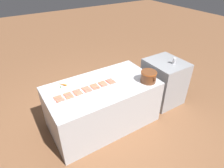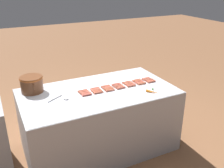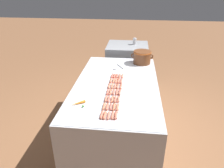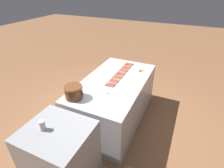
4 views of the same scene
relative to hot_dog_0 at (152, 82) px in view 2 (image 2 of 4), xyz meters
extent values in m
plane|color=brown|center=(0.08, 0.76, -0.88)|extent=(20.00, 20.00, 0.00)
cube|color=#ADAFB5|center=(0.08, 0.76, -0.45)|extent=(1.07, 1.95, 0.86)
cube|color=silver|center=(0.08, 0.76, -0.01)|extent=(1.05, 1.91, 0.00)
cylinder|color=#D06A51|center=(0.00, 0.00, 0.00)|extent=(0.03, 0.11, 0.02)
sphere|color=#D06A51|center=(0.00, -0.05, 0.00)|extent=(0.02, 0.02, 0.02)
sphere|color=#D06A51|center=(0.00, 0.05, 0.00)|extent=(0.02, 0.02, 0.02)
cylinder|color=#CF6F4D|center=(0.00, 0.16, 0.00)|extent=(0.03, 0.11, 0.02)
sphere|color=#CF6F4D|center=(0.00, 0.10, 0.00)|extent=(0.02, 0.02, 0.02)
sphere|color=#CF6F4D|center=(0.00, 0.21, 0.00)|extent=(0.02, 0.02, 0.02)
cylinder|color=#CE6A50|center=(0.00, 0.32, 0.00)|extent=(0.03, 0.11, 0.02)
sphere|color=#CE6A50|center=(0.00, 0.26, 0.00)|extent=(0.02, 0.02, 0.02)
sphere|color=#CE6A50|center=(0.00, 0.37, 0.00)|extent=(0.02, 0.02, 0.02)
cylinder|color=#CB6654|center=(0.00, 0.48, 0.00)|extent=(0.03, 0.11, 0.02)
sphere|color=#CB6654|center=(0.00, 0.42, 0.00)|extent=(0.02, 0.02, 0.02)
sphere|color=#CB6654|center=(0.00, 0.53, 0.00)|extent=(0.02, 0.02, 0.02)
cylinder|color=#D76F53|center=(0.00, 0.63, 0.00)|extent=(0.03, 0.11, 0.02)
sphere|color=#D76F53|center=(0.00, 0.58, 0.00)|extent=(0.02, 0.02, 0.02)
sphere|color=#D76F53|center=(-0.01, 0.69, 0.00)|extent=(0.02, 0.02, 0.02)
cylinder|color=#D66A4C|center=(0.00, 0.79, 0.00)|extent=(0.02, 0.11, 0.02)
sphere|color=#D66A4C|center=(0.00, 0.74, 0.00)|extent=(0.02, 0.02, 0.02)
sphere|color=#D66A4C|center=(0.00, 0.84, 0.00)|extent=(0.02, 0.02, 0.02)
cylinder|color=#CF6354|center=(0.00, 0.94, 0.00)|extent=(0.03, 0.11, 0.02)
sphere|color=#CF6354|center=(0.00, 0.89, 0.00)|extent=(0.02, 0.02, 0.02)
sphere|color=#CF6354|center=(0.00, 1.00, 0.00)|extent=(0.02, 0.02, 0.02)
cylinder|color=#D76D4D|center=(0.03, 0.00, 0.00)|extent=(0.03, 0.11, 0.02)
sphere|color=#D76D4D|center=(0.03, -0.06, 0.00)|extent=(0.02, 0.02, 0.02)
sphere|color=#D76D4D|center=(0.03, 0.05, 0.00)|extent=(0.02, 0.02, 0.02)
cylinder|color=#D66C51|center=(0.04, 0.16, 0.00)|extent=(0.03, 0.11, 0.02)
sphere|color=#D66C51|center=(0.04, 0.10, 0.00)|extent=(0.02, 0.02, 0.02)
sphere|color=#D66C51|center=(0.03, 0.21, 0.00)|extent=(0.02, 0.02, 0.02)
cylinder|color=#D46754|center=(0.03, 0.31, 0.00)|extent=(0.03, 0.11, 0.02)
sphere|color=#D46754|center=(0.03, 0.26, 0.00)|extent=(0.02, 0.02, 0.02)
sphere|color=#D46754|center=(0.03, 0.37, 0.00)|extent=(0.02, 0.02, 0.02)
cylinder|color=#CD7051|center=(0.03, 0.48, 0.00)|extent=(0.03, 0.11, 0.02)
sphere|color=#CD7051|center=(0.03, 0.42, 0.00)|extent=(0.02, 0.02, 0.02)
sphere|color=#CD7051|center=(0.04, 0.53, 0.00)|extent=(0.02, 0.02, 0.02)
cylinder|color=#CC704D|center=(0.03, 0.63, 0.00)|extent=(0.03, 0.11, 0.02)
sphere|color=#CC704D|center=(0.03, 0.58, 0.00)|extent=(0.02, 0.02, 0.02)
sphere|color=#CC704D|center=(0.04, 0.69, 0.00)|extent=(0.02, 0.02, 0.02)
cylinder|color=#D76F4E|center=(0.04, 0.79, 0.00)|extent=(0.03, 0.11, 0.02)
sphere|color=#D76F4E|center=(0.04, 0.74, 0.00)|extent=(0.02, 0.02, 0.02)
sphere|color=#D76F4E|center=(0.04, 0.85, 0.00)|extent=(0.02, 0.02, 0.02)
cylinder|color=#D2654F|center=(0.03, 0.94, 0.00)|extent=(0.03, 0.11, 0.02)
sphere|color=#D2654F|center=(0.04, 0.89, 0.00)|extent=(0.02, 0.02, 0.02)
sphere|color=#D2654F|center=(0.03, 1.00, 0.00)|extent=(0.02, 0.02, 0.02)
cylinder|color=#CA6C55|center=(0.07, 0.00, 0.00)|extent=(0.03, 0.11, 0.02)
sphere|color=#CA6C55|center=(0.07, -0.06, 0.00)|extent=(0.02, 0.02, 0.02)
sphere|color=#CA6C55|center=(0.07, 0.05, 0.00)|extent=(0.02, 0.02, 0.02)
cylinder|color=#CE6655|center=(0.07, 0.16, 0.00)|extent=(0.03, 0.11, 0.02)
sphere|color=#CE6655|center=(0.07, 0.11, 0.00)|extent=(0.02, 0.02, 0.02)
sphere|color=#CE6655|center=(0.07, 0.21, 0.00)|extent=(0.02, 0.02, 0.02)
cylinder|color=#CB7150|center=(0.07, 0.31, 0.00)|extent=(0.03, 0.11, 0.02)
sphere|color=#CB7150|center=(0.07, 0.26, 0.00)|extent=(0.02, 0.02, 0.02)
sphere|color=#CB7150|center=(0.07, 0.37, 0.00)|extent=(0.02, 0.02, 0.02)
cylinder|color=#CA6B55|center=(0.07, 0.48, 0.00)|extent=(0.03, 0.11, 0.02)
sphere|color=#CA6B55|center=(0.07, 0.43, 0.00)|extent=(0.02, 0.02, 0.02)
sphere|color=#CA6B55|center=(0.07, 0.53, 0.00)|extent=(0.02, 0.02, 0.02)
cylinder|color=#D06E55|center=(0.07, 0.63, 0.00)|extent=(0.03, 0.11, 0.02)
sphere|color=#D06E55|center=(0.07, 0.58, 0.00)|extent=(0.02, 0.02, 0.02)
sphere|color=#D06E55|center=(0.07, 0.68, 0.00)|extent=(0.02, 0.02, 0.02)
cylinder|color=#D57256|center=(0.07, 0.79, 0.00)|extent=(0.03, 0.11, 0.02)
sphere|color=#D57256|center=(0.07, 0.74, 0.00)|extent=(0.02, 0.02, 0.02)
sphere|color=#D57256|center=(0.08, 0.84, 0.00)|extent=(0.02, 0.02, 0.02)
cylinder|color=#D16B54|center=(0.07, 0.95, 0.00)|extent=(0.03, 0.11, 0.02)
sphere|color=#D16B54|center=(0.06, 0.90, 0.00)|extent=(0.02, 0.02, 0.02)
sphere|color=#D16B54|center=(0.07, 1.00, 0.00)|extent=(0.02, 0.02, 0.02)
cylinder|color=#CB6D54|center=(0.11, 0.01, 0.00)|extent=(0.03, 0.11, 0.02)
sphere|color=#CB6D54|center=(0.11, -0.05, 0.00)|extent=(0.02, 0.02, 0.02)
sphere|color=#CB6D54|center=(0.11, 0.06, 0.00)|extent=(0.02, 0.02, 0.02)
cylinder|color=#D6724D|center=(0.11, 0.16, 0.00)|extent=(0.03, 0.11, 0.02)
sphere|color=#D6724D|center=(0.10, 0.11, 0.00)|extent=(0.02, 0.02, 0.02)
sphere|color=#D6724D|center=(0.11, 0.21, 0.00)|extent=(0.02, 0.02, 0.02)
cylinder|color=#C96B52|center=(0.10, 0.31, 0.00)|extent=(0.03, 0.11, 0.02)
sphere|color=#C96B52|center=(0.10, 0.26, 0.00)|extent=(0.02, 0.02, 0.02)
sphere|color=#C96B52|center=(0.11, 0.37, 0.00)|extent=(0.02, 0.02, 0.02)
cylinder|color=#CC6750|center=(0.11, 0.48, 0.00)|extent=(0.03, 0.11, 0.02)
sphere|color=#CC6750|center=(0.11, 0.43, 0.00)|extent=(0.02, 0.02, 0.02)
sphere|color=#CC6750|center=(0.11, 0.53, 0.00)|extent=(0.02, 0.02, 0.02)
cylinder|color=#CE6E53|center=(0.10, 0.64, 0.00)|extent=(0.03, 0.11, 0.02)
sphere|color=#CE6E53|center=(0.11, 0.58, 0.00)|extent=(0.02, 0.02, 0.02)
sphere|color=#CE6E53|center=(0.10, 0.69, 0.00)|extent=(0.02, 0.02, 0.02)
cylinder|color=#D76B53|center=(0.10, 0.79, 0.00)|extent=(0.03, 0.11, 0.02)
sphere|color=#D76B53|center=(0.11, 0.74, 0.00)|extent=(0.02, 0.02, 0.02)
sphere|color=#D76B53|center=(0.10, 0.85, 0.00)|extent=(0.02, 0.02, 0.02)
cylinder|color=#CF664C|center=(0.10, 0.95, 0.00)|extent=(0.03, 0.11, 0.02)
sphere|color=#CF664C|center=(0.10, 0.90, 0.00)|extent=(0.02, 0.02, 0.02)
sphere|color=#CF664C|center=(0.10, 1.00, 0.00)|extent=(0.02, 0.02, 0.02)
cylinder|color=#CF654E|center=(0.14, 0.01, 0.00)|extent=(0.03, 0.11, 0.02)
sphere|color=#CF654E|center=(0.14, -0.05, 0.00)|extent=(0.02, 0.02, 0.02)
sphere|color=#CF654E|center=(0.14, 0.06, 0.00)|extent=(0.02, 0.02, 0.02)
cylinder|color=#D57153|center=(0.14, 0.16, 0.00)|extent=(0.03, 0.11, 0.02)
sphere|color=#D57153|center=(0.14, 0.11, 0.00)|extent=(0.02, 0.02, 0.02)
sphere|color=#D57153|center=(0.15, 0.21, 0.00)|extent=(0.02, 0.02, 0.02)
cylinder|color=#D66F54|center=(0.14, 0.32, 0.00)|extent=(0.03, 0.11, 0.02)
sphere|color=#D66F54|center=(0.14, 0.27, 0.00)|extent=(0.02, 0.02, 0.02)
sphere|color=#D66F54|center=(0.14, 0.37, 0.00)|extent=(0.02, 0.02, 0.02)
cylinder|color=#CB6552|center=(0.14, 0.48, 0.00)|extent=(0.03, 0.11, 0.02)
sphere|color=#CB6552|center=(0.14, 0.43, 0.00)|extent=(0.02, 0.02, 0.02)
sphere|color=#CB6552|center=(0.14, 0.53, 0.00)|extent=(0.02, 0.02, 0.02)
cylinder|color=#CC654C|center=(0.14, 0.63, 0.00)|extent=(0.03, 0.11, 0.02)
sphere|color=#CC654C|center=(0.15, 0.58, 0.00)|extent=(0.02, 0.02, 0.02)
sphere|color=#CC654C|center=(0.14, 0.69, 0.00)|extent=(0.02, 0.02, 0.02)
cylinder|color=#CE6853|center=(0.14, 0.79, 0.00)|extent=(0.03, 0.11, 0.02)
sphere|color=#CE6853|center=(0.14, 0.73, 0.00)|extent=(0.02, 0.02, 0.02)
sphere|color=#CE6853|center=(0.14, 0.84, 0.00)|extent=(0.02, 0.02, 0.02)
cylinder|color=#D86E54|center=(0.14, 0.95, 0.00)|extent=(0.03, 0.11, 0.02)
sphere|color=#D86E54|center=(0.14, 0.90, 0.00)|extent=(0.02, 0.02, 0.02)
sphere|color=#D86E54|center=(0.14, 1.01, 0.00)|extent=(0.02, 0.02, 0.02)
cylinder|color=brown|center=(0.42, 1.52, 0.09)|extent=(0.27, 0.27, 0.20)
torus|color=#9E4A1B|center=(0.42, 1.52, 0.17)|extent=(0.28, 0.28, 0.03)
torus|color=brown|center=(0.28, 1.52, 0.11)|extent=(0.08, 0.02, 0.08)
torus|color=brown|center=(0.55, 1.52, 0.11)|extent=(0.08, 0.02, 0.08)
cylinder|color=#B7B7BC|center=(0.09, 1.32, -0.01)|extent=(0.12, 0.20, 0.01)
ellipsoid|color=#B7B7BC|center=(0.02, 1.21, 0.00)|extent=(0.09, 0.08, 0.02)
cone|color=orange|center=(-0.29, 0.18, 0.00)|extent=(0.16, 0.13, 0.03)
sphere|color=#387F2D|center=(-0.22, 0.13, 0.00)|extent=(0.02, 0.02, 0.02)
camera|label=1|loc=(2.50, -0.55, 1.81)|focal=30.52mm
camera|label=2|loc=(-2.62, 1.90, 1.33)|focal=40.55mm
camera|label=3|loc=(0.29, -1.70, 1.20)|focal=33.82mm
camera|label=4|loc=(-1.04, 3.30, 1.54)|focal=28.08mm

